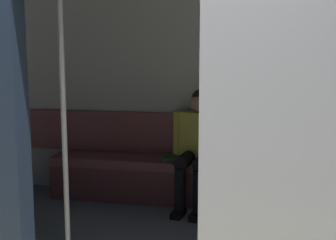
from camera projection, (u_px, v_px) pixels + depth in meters
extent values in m
cube|color=#ADAFB5|center=(302.00, 147.00, 2.23)|extent=(1.03, 0.12, 2.13)
cube|color=black|center=(304.00, 97.00, 2.18)|extent=(0.56, 0.02, 0.55)
cube|color=slate|center=(158.00, 235.00, 3.78)|extent=(6.08, 2.41, 0.01)
cube|color=silver|center=(183.00, 98.00, 4.79)|extent=(6.08, 0.10, 2.13)
cube|color=#935156|center=(182.00, 134.00, 4.79)|extent=(3.52, 0.06, 0.45)
cube|color=#935156|center=(178.00, 163.00, 4.62)|extent=(2.68, 0.44, 0.09)
cube|color=brown|center=(174.00, 190.00, 4.45)|extent=(2.68, 0.04, 0.36)
cube|color=#D8CC4C|center=(200.00, 136.00, 4.51)|extent=(0.40, 0.27, 0.50)
sphere|color=tan|center=(201.00, 103.00, 4.46)|extent=(0.21, 0.21, 0.21)
sphere|color=black|center=(201.00, 99.00, 4.46)|extent=(0.19, 0.19, 0.19)
cylinder|color=#D8CC4C|center=(223.00, 135.00, 4.40)|extent=(0.08, 0.08, 0.44)
cylinder|color=#D8CC4C|center=(177.00, 133.00, 4.55)|extent=(0.08, 0.08, 0.44)
cylinder|color=black|center=(204.00, 161.00, 4.32)|extent=(0.18, 0.41, 0.14)
cylinder|color=black|center=(186.00, 159.00, 4.38)|extent=(0.18, 0.41, 0.14)
cylinder|color=black|center=(198.00, 192.00, 4.17)|extent=(0.10, 0.10, 0.41)
cylinder|color=black|center=(180.00, 190.00, 4.23)|extent=(0.10, 0.10, 0.41)
cube|color=black|center=(197.00, 216.00, 4.15)|extent=(0.13, 0.23, 0.06)
cube|color=black|center=(178.00, 214.00, 4.21)|extent=(0.13, 0.23, 0.06)
cube|color=maroon|center=(238.00, 153.00, 4.49)|extent=(0.26, 0.14, 0.17)
cube|color=maroon|center=(238.00, 156.00, 4.42)|extent=(0.02, 0.01, 0.14)
cube|color=#33723F|center=(170.00, 158.00, 4.61)|extent=(0.20, 0.25, 0.03)
cylinder|color=silver|center=(64.00, 126.00, 2.95)|extent=(0.04, 0.04, 2.11)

